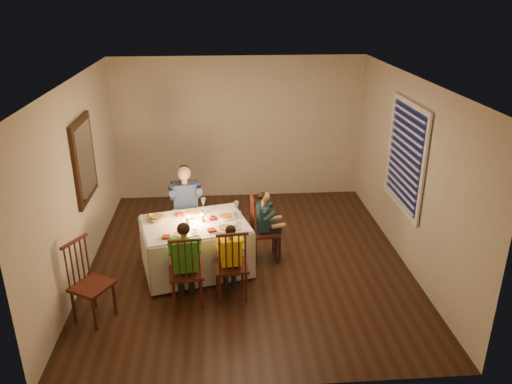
{
  "coord_description": "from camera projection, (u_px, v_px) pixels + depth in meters",
  "views": [
    {
      "loc": [
        -0.36,
        -6.33,
        3.67
      ],
      "look_at": [
        0.13,
        0.15,
        1.01
      ],
      "focal_mm": 35.0,
      "sensor_mm": 36.0,
      "label": 1
    }
  ],
  "objects": [
    {
      "name": "setting_yellow",
      "position": [
        225.0,
        228.0,
        6.55
      ],
      "size": [
        0.32,
        0.32,
        0.02
      ],
      "primitive_type": "cylinder",
      "rotation": [
        0.0,
        0.0,
        0.24
      ],
      "color": "white",
      "rests_on": "dining_table"
    },
    {
      "name": "setting_adult",
      "position": [
        193.0,
        213.0,
        7.01
      ],
      "size": [
        0.32,
        0.32,
        0.02
      ],
      "primitive_type": "cylinder",
      "rotation": [
        0.0,
        0.0,
        0.24
      ],
      "color": "white",
      "rests_on": "dining_table"
    },
    {
      "name": "chair_near_right",
      "position": [
        232.0,
        296.0,
        6.41
      ],
      "size": [
        0.45,
        0.43,
        1.0
      ],
      "primitive_type": null,
      "rotation": [
        0.0,
        0.0,
        3.24
      ],
      "color": "#37140F",
      "rests_on": "ground"
    },
    {
      "name": "dining_table",
      "position": [
        195.0,
        237.0,
        6.82
      ],
      "size": [
        1.61,
        1.33,
        0.7
      ],
      "rotation": [
        0.0,
        0.0,
        0.24
      ],
      "color": "silver",
      "rests_on": "ground"
    },
    {
      "name": "ground",
      "position": [
        248.0,
        260.0,
        7.26
      ],
      "size": [
        5.0,
        5.0,
        0.0
      ],
      "primitive_type": "plane",
      "color": "black",
      "rests_on": "ground"
    },
    {
      "name": "wall_left",
      "position": [
        78.0,
        181.0,
        6.61
      ],
      "size": [
        0.02,
        5.0,
        2.6
      ],
      "primitive_type": "cube",
      "color": "beige",
      "rests_on": "ground"
    },
    {
      "name": "serving_bowl",
      "position": [
        157.0,
        219.0,
        6.79
      ],
      "size": [
        0.31,
        0.31,
        0.06
      ],
      "primitive_type": "imported",
      "rotation": [
        0.0,
        0.0,
        0.4
      ],
      "color": "white",
      "rests_on": "dining_table"
    },
    {
      "name": "wall_right",
      "position": [
        409.0,
        172.0,
        6.92
      ],
      "size": [
        0.02,
        5.0,
        2.6
      ],
      "primitive_type": "cube",
      "color": "beige",
      "rests_on": "ground"
    },
    {
      "name": "setting_green",
      "position": [
        180.0,
        235.0,
        6.38
      ],
      "size": [
        0.32,
        0.32,
        0.02
      ],
      "primitive_type": "cylinder",
      "rotation": [
        0.0,
        0.0,
        0.24
      ],
      "color": "white",
      "rests_on": "dining_table"
    },
    {
      "name": "wall_mirror",
      "position": [
        84.0,
        160.0,
        6.81
      ],
      "size": [
        0.06,
        0.95,
        1.15
      ],
      "color": "black",
      "rests_on": "wall_left"
    },
    {
      "name": "orange_fruit",
      "position": [
        210.0,
        216.0,
        6.83
      ],
      "size": [
        0.08,
        0.08,
        0.08
      ],
      "primitive_type": "sphere",
      "color": "#FF9E15",
      "rests_on": "dining_table"
    },
    {
      "name": "child_green",
      "position": [
        188.0,
        303.0,
        6.27
      ],
      "size": [
        0.42,
        0.4,
        1.13
      ],
      "primitive_type": null,
      "rotation": [
        0.0,
        0.0,
        3.25
      ],
      "color": "green",
      "rests_on": "ground"
    },
    {
      "name": "chair_end",
      "position": [
        265.0,
        259.0,
        7.3
      ],
      "size": [
        0.42,
        0.44,
        1.0
      ],
      "primitive_type": null,
      "rotation": [
        0.0,
        0.0,
        1.65
      ],
      "color": "#37140F",
      "rests_on": "ground"
    },
    {
      "name": "child_yellow",
      "position": [
        232.0,
        296.0,
        6.41
      ],
      "size": [
        0.36,
        0.33,
        1.03
      ],
      "primitive_type": null,
      "rotation": [
        0.0,
        0.0,
        3.24
      ],
      "color": "yellow",
      "rests_on": "ground"
    },
    {
      "name": "chair_near_left",
      "position": [
        188.0,
        303.0,
        6.27
      ],
      "size": [
        0.45,
        0.43,
        1.0
      ],
      "primitive_type": null,
      "rotation": [
        0.0,
        0.0,
        3.25
      ],
      "color": "#37140F",
      "rests_on": "ground"
    },
    {
      "name": "candle_right",
      "position": [
        202.0,
        218.0,
        6.75
      ],
      "size": [
        0.06,
        0.06,
        0.1
      ],
      "primitive_type": "cylinder",
      "color": "white",
      "rests_on": "dining_table"
    },
    {
      "name": "setting_teal",
      "position": [
        226.0,
        217.0,
        6.89
      ],
      "size": [
        0.32,
        0.32,
        0.02
      ],
      "primitive_type": "cylinder",
      "rotation": [
        0.0,
        0.0,
        0.24
      ],
      "color": "white",
      "rests_on": "dining_table"
    },
    {
      "name": "child_teal",
      "position": [
        265.0,
        259.0,
        7.3
      ],
      "size": [
        0.34,
        0.37,
        1.06
      ],
      "primitive_type": null,
      "rotation": [
        0.0,
        0.0,
        1.65
      ],
      "color": "#1A3C42",
      "rests_on": "ground"
    },
    {
      "name": "chair_adult",
      "position": [
        188.0,
        244.0,
        7.71
      ],
      "size": [
        0.46,
        0.44,
        1.0
      ],
      "primitive_type": null,
      "rotation": [
        0.0,
        0.0,
        0.14
      ],
      "color": "#37140F",
      "rests_on": "ground"
    },
    {
      "name": "wall_back",
      "position": [
        239.0,
        129.0,
        9.07
      ],
      "size": [
        4.5,
        0.02,
        2.6
      ],
      "primitive_type": "cube",
      "color": "beige",
      "rests_on": "ground"
    },
    {
      "name": "squash",
      "position": [
        150.0,
        216.0,
        6.82
      ],
      "size": [
        0.09,
        0.09,
        0.09
      ],
      "primitive_type": "sphere",
      "color": "gold",
      "rests_on": "dining_table"
    },
    {
      "name": "chair_extra",
      "position": [
        96.0,
        318.0,
        5.99
      ],
      "size": [
        0.55,
        0.56,
        1.02
      ],
      "primitive_type": null,
      "rotation": [
        0.0,
        0.0,
        1.04
      ],
      "color": "#37140F",
      "rests_on": "ground"
    },
    {
      "name": "candle_left",
      "position": [
        188.0,
        220.0,
        6.7
      ],
      "size": [
        0.06,
        0.06,
        0.1
      ],
      "primitive_type": "cylinder",
      "color": "white",
      "rests_on": "dining_table"
    },
    {
      "name": "ceiling",
      "position": [
        247.0,
        80.0,
        6.27
      ],
      "size": [
        5.0,
        5.0,
        0.0
      ],
      "primitive_type": "plane",
      "color": "white",
      "rests_on": "wall_back"
    },
    {
      "name": "window_blinds",
      "position": [
        405.0,
        157.0,
        6.94
      ],
      "size": [
        0.07,
        1.34,
        1.54
      ],
      "color": "#0D0F34",
      "rests_on": "wall_right"
    },
    {
      "name": "adult",
      "position": [
        188.0,
        244.0,
        7.71
      ],
      "size": [
        0.53,
        0.5,
        1.28
      ],
      "primitive_type": null,
      "rotation": [
        0.0,
        0.0,
        0.14
      ],
      "color": "navy",
      "rests_on": "ground"
    }
  ]
}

